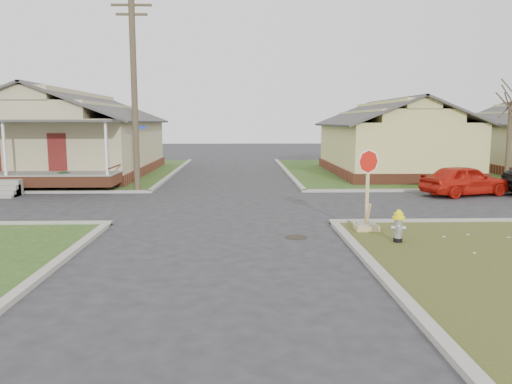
{
  "coord_description": "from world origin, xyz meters",
  "views": [
    {
      "loc": [
        0.63,
        -14.34,
        3.28
      ],
      "look_at": [
        1.1,
        1.0,
        1.1
      ],
      "focal_mm": 35.0,
      "sensor_mm": 36.0,
      "label": 1
    }
  ],
  "objects_px": {
    "stop_sign": "(367,213)",
    "red_sedan": "(465,180)",
    "utility_pole": "(134,91)",
    "fire_hydrant": "(398,224)"
  },
  "relations": [
    {
      "from": "red_sedan",
      "to": "stop_sign",
      "type": "bearing_deg",
      "value": 122.29
    },
    {
      "from": "stop_sign",
      "to": "red_sedan",
      "type": "height_order",
      "value": "stop_sign"
    },
    {
      "from": "utility_pole",
      "to": "stop_sign",
      "type": "height_order",
      "value": "utility_pole"
    },
    {
      "from": "utility_pole",
      "to": "fire_hydrant",
      "type": "xyz_separation_m",
      "value": [
        9.07,
        -10.22,
        -4.12
      ]
    },
    {
      "from": "red_sedan",
      "to": "utility_pole",
      "type": "bearing_deg",
      "value": 67.22
    },
    {
      "from": "utility_pole",
      "to": "red_sedan",
      "type": "relative_size",
      "value": 2.25
    },
    {
      "from": "stop_sign",
      "to": "red_sedan",
      "type": "relative_size",
      "value": 0.61
    },
    {
      "from": "utility_pole",
      "to": "fire_hydrant",
      "type": "height_order",
      "value": "utility_pole"
    },
    {
      "from": "utility_pole",
      "to": "stop_sign",
      "type": "distance_m",
      "value": 12.89
    },
    {
      "from": "utility_pole",
      "to": "fire_hydrant",
      "type": "bearing_deg",
      "value": -48.42
    }
  ]
}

